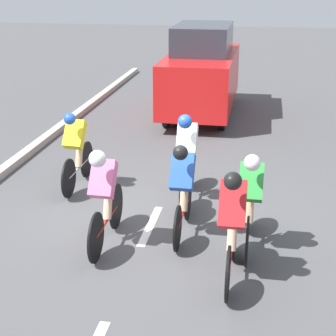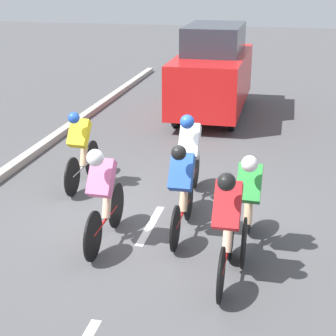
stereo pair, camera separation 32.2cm
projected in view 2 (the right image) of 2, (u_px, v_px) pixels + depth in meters
ground_plane at (155, 218)px, 8.80m from camera, size 60.00×60.00×0.00m
lane_stripe_mid at (151, 225)px, 8.56m from camera, size 0.12×1.40×0.01m
lane_stripe_far at (188, 159)px, 11.50m from camera, size 0.12×1.40×0.01m
cyclist_blue at (182, 187)px, 7.97m from camera, size 0.32×1.69×1.46m
cyclist_red at (227, 223)px, 6.78m from camera, size 0.32×1.71×1.53m
cyclist_yellow at (80, 147)px, 9.82m from camera, size 0.34×1.68×1.43m
cyclist_pink at (102, 193)px, 7.71m from camera, size 0.33×1.73×1.49m
cyclist_white at (190, 155)px, 9.20m from camera, size 0.33×1.73×1.54m
cyclist_green at (248, 200)px, 7.54m from camera, size 0.33×1.70×1.47m
support_car at (213, 72)px, 14.54m from camera, size 1.70×4.36×2.32m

